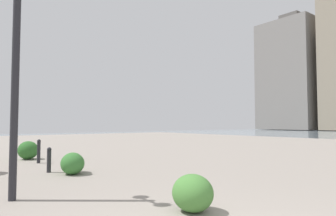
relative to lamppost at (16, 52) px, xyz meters
name	(u,v)px	position (x,y,z in m)	size (l,w,h in m)	color
building_highrise	(294,76)	(30.28, -65.77, 9.84)	(12.82, 13.16, 27.38)	gray
lamppost	(16,52)	(0.00, 0.00, 0.00)	(0.98, 0.28, 4.27)	#232328
bollard_near	(49,159)	(2.84, -1.49, -2.44)	(0.13, 0.13, 0.74)	#232328
bollard_mid	(39,151)	(5.16, -1.81, -2.37)	(0.13, 0.13, 0.86)	#232328
shrub_low	(73,164)	(2.07, -1.92, -2.52)	(0.72, 0.65, 0.61)	#387533
shrub_round	(73,163)	(2.32, -2.01, -2.53)	(0.70, 0.63, 0.59)	#477F38
shrub_wide	(28,150)	(6.61, -1.78, -2.46)	(0.85, 0.77, 0.73)	#2D6628
shrub_tall	(193,193)	(-2.62, -2.18, -2.52)	(0.72, 0.65, 0.61)	#477F38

